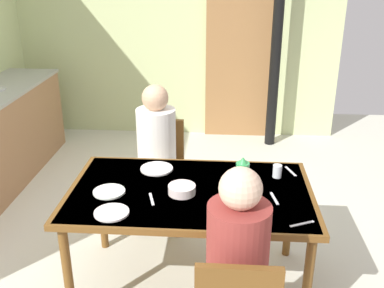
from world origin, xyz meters
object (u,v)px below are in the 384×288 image
Objects in this scene: chair_far_diner at (160,167)px; water_bottle_green_near at (242,183)px; dining_table at (190,199)px; serving_bowl_center at (182,189)px; person_near_diner at (238,250)px; person_far_diner at (156,141)px.

water_bottle_green_near is (0.62, -0.98, 0.38)m from chair_far_diner.
water_bottle_green_near is at bearing 122.38° from chair_far_diner.
dining_table is 0.89m from chair_far_diner.
serving_bowl_center is (-0.05, -0.05, 0.09)m from dining_table.
dining_table is at bearing 112.38° from person_near_diner.
chair_far_diner is 2.80× the size of water_bottle_green_near.
person_near_diner reaches higher than water_bottle_green_near.
water_bottle_green_near is 0.40m from serving_bowl_center.
chair_far_diner reaches higher than serving_bowl_center.
person_near_diner is 2.48× the size of water_bottle_green_near.
person_near_diner is (0.28, -0.68, 0.12)m from dining_table.
dining_table is 0.12m from serving_bowl_center.
chair_far_diner is 1.13× the size of person_near_diner.
chair_far_diner is 5.12× the size of serving_bowl_center.
chair_far_diner is at bearing -90.00° from person_far_diner.
chair_far_diner reaches higher than dining_table.
person_near_diner is 0.71m from serving_bowl_center.
serving_bowl_center is at bearing -134.88° from dining_table.
chair_far_diner is 1.23m from water_bottle_green_near.
serving_bowl_center is at bearing 110.08° from person_far_diner.
chair_far_diner is (-0.31, 0.81, -0.17)m from dining_table.
serving_bowl_center reaches higher than dining_table.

